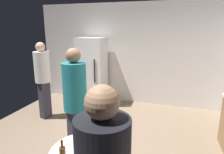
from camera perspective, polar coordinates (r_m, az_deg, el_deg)
name	(u,v)px	position (r m, az deg, el deg)	size (l,w,h in m)	color
wall_back	(132,54)	(5.44, 5.67, 6.54)	(5.32, 0.06, 2.70)	silver
refrigerator	(92,71)	(5.40, -5.77, 1.63)	(0.70, 0.68, 1.80)	white
beer_bottle_amber	(86,142)	(2.30, -7.41, -18.06)	(0.06, 0.06, 0.23)	#8C5919
beer_bottle_brown	(63,153)	(2.17, -14.03, -20.54)	(0.06, 0.06, 0.23)	#593314
plastic_cup_blue	(94,151)	(2.21, -5.14, -20.36)	(0.08, 0.08, 0.11)	blue
person_in_white_shirt	(43,75)	(4.69, -19.30, 0.62)	(0.43, 0.43, 1.75)	#2D2D38
person_in_teal_shirt	(75,99)	(2.94, -10.55, -6.10)	(0.45, 0.45, 1.77)	#2D2D38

